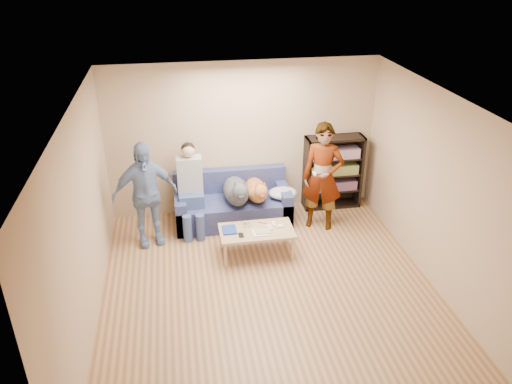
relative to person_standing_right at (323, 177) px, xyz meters
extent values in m
plane|color=olive|center=(-1.16, -1.66, -0.89)|extent=(5.00, 5.00, 0.00)
plane|color=white|center=(-1.16, -1.66, 1.71)|extent=(5.00, 5.00, 0.00)
plane|color=tan|center=(-1.16, 0.84, 0.41)|extent=(4.50, 0.00, 4.50)
plane|color=tan|center=(-1.16, -4.16, 0.41)|extent=(4.50, 0.00, 4.50)
plane|color=tan|center=(-3.41, -1.66, 0.41)|extent=(0.00, 5.00, 5.00)
plane|color=tan|center=(1.09, -1.66, 0.41)|extent=(0.00, 5.00, 5.00)
ellipsoid|color=#BDBCC2|center=(-0.57, 0.29, -0.38)|extent=(0.47, 0.40, 0.16)
imported|color=gray|center=(0.00, 0.00, 0.00)|extent=(0.76, 0.65, 1.78)
imported|color=#7C9EC7|center=(-2.78, -0.04, -0.05)|extent=(1.05, 0.64, 1.68)
cube|color=silver|center=(-0.20, -0.20, 0.17)|extent=(0.05, 0.12, 0.03)
cube|color=navy|center=(-1.58, -0.61, -0.46)|extent=(0.20, 0.26, 0.03)
cube|color=silver|center=(-1.13, -0.76, -0.46)|extent=(0.26, 0.20, 0.02)
cube|color=#A99E87|center=(-1.10, -0.74, -0.45)|extent=(0.22, 0.17, 0.01)
cube|color=silver|center=(-1.30, -0.54, -0.44)|extent=(0.11, 0.06, 0.05)
cube|color=white|center=(-0.90, -0.56, -0.45)|extent=(0.04, 0.13, 0.03)
cube|color=white|center=(-0.82, -0.64, -0.45)|extent=(0.09, 0.06, 0.03)
cylinder|color=silver|center=(-0.98, -0.68, -0.46)|extent=(0.07, 0.07, 0.02)
cylinder|color=white|center=(-0.98, -0.60, -0.46)|extent=(0.07, 0.07, 0.02)
cylinder|color=orange|center=(-1.20, -0.82, -0.47)|extent=(0.13, 0.06, 0.01)
cylinder|color=black|center=(-1.06, -0.48, -0.47)|extent=(0.13, 0.08, 0.01)
cube|color=black|center=(-1.43, -0.78, -0.46)|extent=(0.07, 0.12, 0.02)
cube|color=#515B93|center=(-1.41, 0.39, -0.68)|extent=(1.90, 0.85, 0.42)
cube|color=#515B93|center=(-1.41, 0.72, -0.27)|extent=(1.90, 0.18, 0.40)
cube|color=#515B93|center=(-2.27, 0.39, -0.60)|extent=(0.18, 0.85, 0.58)
cube|color=#515B93|center=(-0.55, 0.39, -0.60)|extent=(0.18, 0.85, 0.58)
cube|color=#40588D|center=(-2.08, 0.31, -0.36)|extent=(0.40, 0.38, 0.22)
cylinder|color=#415191|center=(-2.18, -0.11, -0.68)|extent=(0.14, 0.14, 0.47)
cylinder|color=#3F4C8A|center=(-1.98, -0.11, -0.68)|extent=(0.14, 0.14, 0.47)
cube|color=#AAAAAE|center=(-2.08, 0.41, 0.03)|extent=(0.40, 0.24, 0.58)
sphere|color=tan|center=(-2.08, 0.41, 0.43)|extent=(0.21, 0.21, 0.21)
ellipsoid|color=black|center=(-2.08, 0.44, 0.46)|extent=(0.22, 0.22, 0.19)
ellipsoid|color=#484952|center=(-1.35, 0.33, -0.29)|extent=(0.41, 0.86, 0.36)
sphere|color=#4C5056|center=(-1.35, 0.00, -0.21)|extent=(0.31, 0.31, 0.31)
sphere|color=#494D53|center=(-1.35, -0.17, -0.06)|extent=(0.25, 0.25, 0.25)
cube|color=black|center=(-1.35, -0.30, -0.10)|extent=(0.08, 0.12, 0.07)
cone|color=#50545B|center=(-1.42, -0.15, 0.07)|extent=(0.08, 0.08, 0.12)
cone|color=#4C4F56|center=(-1.28, -0.15, 0.07)|extent=(0.08, 0.08, 0.12)
cylinder|color=#4E5259|center=(-1.35, 0.75, -0.33)|extent=(0.05, 0.28, 0.16)
ellipsoid|color=#C5783C|center=(-1.02, 0.35, -0.32)|extent=(0.35, 0.74, 0.31)
sphere|color=#C3783B|center=(-1.02, 0.05, -0.24)|extent=(0.27, 0.27, 0.27)
sphere|color=#C6743C|center=(-1.02, -0.11, -0.12)|extent=(0.22, 0.22, 0.22)
cube|color=brown|center=(-1.02, -0.23, -0.15)|extent=(0.07, 0.10, 0.06)
cone|color=#C58C3C|center=(-1.08, -0.09, -0.01)|extent=(0.07, 0.07, 0.10)
cone|color=#AE7135|center=(-0.96, -0.09, -0.01)|extent=(0.07, 0.07, 0.10)
cylinder|color=#B76937|center=(-1.02, 0.74, -0.35)|extent=(0.04, 0.24, 0.14)
cube|color=tan|center=(-1.18, -0.66, -0.49)|extent=(1.10, 0.60, 0.04)
cylinder|color=tan|center=(-1.68, -0.91, -0.70)|extent=(0.05, 0.05, 0.38)
cylinder|color=tan|center=(-0.68, -0.91, -0.70)|extent=(0.05, 0.05, 0.38)
cylinder|color=#D3B882|center=(-1.68, -0.41, -0.70)|extent=(0.05, 0.05, 0.38)
cylinder|color=tan|center=(-0.68, -0.41, -0.70)|extent=(0.05, 0.05, 0.38)
cube|color=black|center=(-0.09, 0.66, -0.24)|extent=(0.04, 0.34, 1.30)
cube|color=black|center=(0.87, 0.66, -0.24)|extent=(0.04, 0.34, 1.30)
cube|color=black|center=(0.39, 0.66, 0.39)|extent=(1.00, 0.34, 0.04)
cube|color=black|center=(0.39, 0.66, -0.87)|extent=(1.00, 0.34, 0.04)
cube|color=black|center=(0.39, 0.82, -0.24)|extent=(1.00, 0.02, 1.30)
cube|color=black|center=(0.39, 0.66, -0.57)|extent=(0.94, 0.32, 0.03)
cube|color=black|center=(0.39, 0.66, -0.27)|extent=(0.94, 0.32, 0.02)
cube|color=black|center=(0.39, 0.66, 0.03)|extent=(0.94, 0.32, 0.02)
cube|color=#B23333|center=(0.39, 0.64, -0.47)|extent=(0.84, 0.24, 0.17)
cube|color=gold|center=(0.39, 0.64, -0.17)|extent=(0.84, 0.24, 0.17)
cube|color=#994C99|center=(0.39, 0.64, 0.13)|extent=(0.84, 0.24, 0.17)
camera|label=1|loc=(-2.26, -6.91, 3.35)|focal=35.00mm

